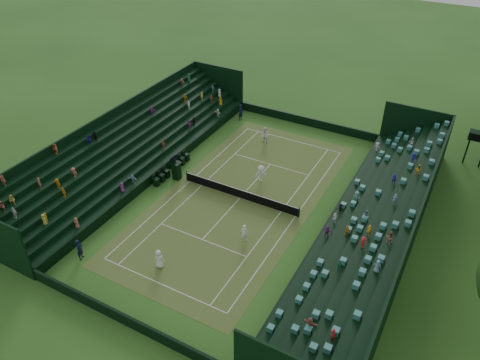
{
  "coord_description": "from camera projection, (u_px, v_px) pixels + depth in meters",
  "views": [
    {
      "loc": [
        16.28,
        -29.79,
        25.76
      ],
      "look_at": [
        0.0,
        0.0,
        2.0
      ],
      "focal_mm": 35.0,
      "sensor_mm": 36.0,
      "label": 1
    }
  ],
  "objects": [
    {
      "name": "ground",
      "position": [
        240.0,
        198.0,
        42.58
      ],
      "size": [
        160.0,
        160.0,
        0.0
      ],
      "primitive_type": "plane",
      "color": "#2B5B1C",
      "rests_on": "ground"
    },
    {
      "name": "perimeter_wall_east",
      "position": [
        329.0,
        223.0,
        38.96
      ],
      "size": [
        0.2,
        31.77,
        1.0
      ],
      "primitive_type": "cube",
      "color": "black",
      "rests_on": "ground"
    },
    {
      "name": "umpire_chair",
      "position": [
        176.0,
        169.0,
        44.48
      ],
      "size": [
        0.85,
        0.85,
        2.67
      ],
      "color": "black",
      "rests_on": "ground"
    },
    {
      "name": "courtside_chairs",
      "position": [
        172.0,
        169.0,
        45.73
      ],
      "size": [
        0.53,
        5.5,
        1.15
      ],
      "color": "black",
      "rests_on": "ground"
    },
    {
      "name": "north_grandstand",
      "position": [
        381.0,
        229.0,
        36.72
      ],
      "size": [
        6.6,
        32.0,
        4.9
      ],
      "color": "black",
      "rests_on": "ground"
    },
    {
      "name": "perimeter_wall_south",
      "position": [
        125.0,
        319.0,
        30.88
      ],
      "size": [
        17.17,
        0.2,
        1.0
      ],
      "primitive_type": "cube",
      "color": "black",
      "rests_on": "ground"
    },
    {
      "name": "perimeter_wall_north",
      "position": [
        306.0,
        121.0,
        53.72
      ],
      "size": [
        17.17,
        0.2,
        1.0
      ],
      "primitive_type": "cube",
      "color": "black",
      "rests_on": "ground"
    },
    {
      "name": "player_far_east",
      "position": [
        261.0,
        174.0,
        44.25
      ],
      "size": [
        1.28,
        1.26,
        1.76
      ],
      "primitive_type": "imported",
      "rotation": [
        0.0,
        0.0,
        0.75
      ],
      "color": "white",
      "rests_on": "ground"
    },
    {
      "name": "perimeter_wall_west",
      "position": [
        164.0,
        169.0,
        45.63
      ],
      "size": [
        0.2,
        31.77,
        1.0
      ],
      "primitive_type": "cube",
      "color": "black",
      "rests_on": "ground"
    },
    {
      "name": "player_near_east",
      "position": [
        244.0,
        233.0,
        37.42
      ],
      "size": [
        0.71,
        0.7,
        1.65
      ],
      "primitive_type": "imported",
      "rotation": [
        0.0,
        0.0,
        3.92
      ],
      "color": "white",
      "rests_on": "ground"
    },
    {
      "name": "player_near_west",
      "position": [
        159.0,
        259.0,
        35.04
      ],
      "size": [
        0.85,
        0.61,
        1.63
      ],
      "primitive_type": "imported",
      "rotation": [
        0.0,
        0.0,
        3.27
      ],
      "color": "white",
      "rests_on": "ground"
    },
    {
      "name": "court_surface",
      "position": [
        240.0,
        198.0,
        42.58
      ],
      "size": [
        12.97,
        26.77,
        0.01
      ],
      "primitive_type": "cube",
      "color": "#407E2A",
      "rests_on": "ground"
    },
    {
      "name": "player_far_west",
      "position": [
        265.0,
        136.0,
        50.13
      ],
      "size": [
        1.07,
        0.94,
        1.86
      ],
      "primitive_type": "imported",
      "rotation": [
        0.0,
        0.0,
        -0.3
      ],
      "color": "white",
      "rests_on": "ground"
    },
    {
      "name": "line_judge_south",
      "position": [
        80.0,
        249.0,
        35.75
      ],
      "size": [
        0.63,
        0.77,
        1.82
      ],
      "primitive_type": "imported",
      "rotation": [
        0.0,
        0.0,
        1.91
      ],
      "color": "black",
      "rests_on": "ground"
    },
    {
      "name": "south_grandstand",
      "position": [
        129.0,
        149.0,
        46.67
      ],
      "size": [
        6.6,
        32.0,
        4.9
      ],
      "color": "black",
      "rests_on": "ground"
    },
    {
      "name": "scoreboard_tower",
      "position": [
        479.0,
        138.0,
        45.31
      ],
      "size": [
        2.0,
        1.0,
        3.7
      ],
      "color": "black",
      "rests_on": "ground"
    },
    {
      "name": "line_judge_north",
      "position": [
        241.0,
        112.0,
        54.58
      ],
      "size": [
        0.5,
        0.72,
        1.91
      ],
      "primitive_type": "imported",
      "rotation": [
        0.0,
        0.0,
        1.51
      ],
      "color": "black",
      "rests_on": "ground"
    },
    {
      "name": "tennis_net",
      "position": [
        240.0,
        193.0,
        42.28
      ],
      "size": [
        11.67,
        0.1,
        1.06
      ],
      "color": "black",
      "rests_on": "ground"
    }
  ]
}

